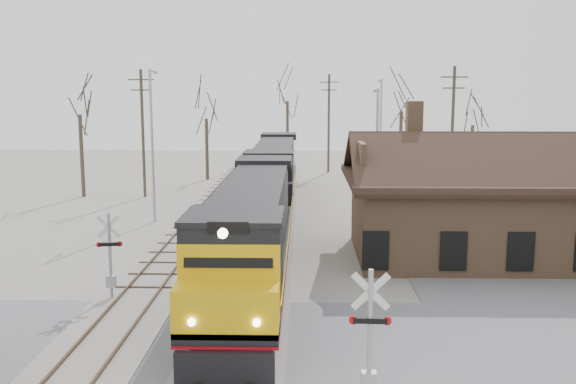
% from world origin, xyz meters
% --- Properties ---
extents(ground, '(140.00, 140.00, 0.00)m').
position_xyz_m(ground, '(0.00, 0.00, 0.00)').
color(ground, '#A6A095').
rests_on(ground, ground).
extents(road, '(60.00, 9.00, 0.03)m').
position_xyz_m(road, '(0.00, 0.00, 0.01)').
color(road, slate).
rests_on(road, ground).
extents(track_main, '(3.40, 90.00, 0.24)m').
position_xyz_m(track_main, '(0.00, 15.00, 0.07)').
color(track_main, '#A6A095').
rests_on(track_main, ground).
extents(track_siding, '(3.40, 90.00, 0.24)m').
position_xyz_m(track_siding, '(-4.50, 15.00, 0.07)').
color(track_siding, '#A6A095').
rests_on(track_siding, ground).
extents(depot, '(15.20, 9.31, 7.90)m').
position_xyz_m(depot, '(11.99, 12.00, 2.41)').
color(depot, '#866345').
rests_on(depot, ground).
extents(locomotive_lead, '(3.11, 20.82, 4.62)m').
position_xyz_m(locomotive_lead, '(0.00, 6.75, 2.43)').
color(locomotive_lead, black).
rests_on(locomotive_lead, ground).
extents(locomotive_trailing, '(3.11, 20.82, 4.38)m').
position_xyz_m(locomotive_trailing, '(0.00, 27.85, 2.43)').
color(locomotive_trailing, black).
rests_on(locomotive_trailing, ground).
extents(crossbuck_near, '(1.12, 0.29, 3.91)m').
position_xyz_m(crossbuck_near, '(3.99, -4.27, 1.85)').
color(crossbuck_near, '#A5A8AD').
rests_on(crossbuck_near, ground).
extents(crossbuck_far, '(1.03, 0.29, 3.62)m').
position_xyz_m(crossbuck_far, '(-5.54, 4.61, 1.73)').
color(crossbuck_far, '#A5A8AD').
rests_on(crossbuck_far, ground).
extents(streetlight_a, '(0.25, 2.04, 9.77)m').
position_xyz_m(streetlight_a, '(-7.42, 20.39, 5.43)').
color(streetlight_a, '#A5A8AD').
rests_on(streetlight_a, ground).
extents(streetlight_b, '(0.25, 2.04, 8.58)m').
position_xyz_m(streetlight_b, '(6.88, 20.68, 4.82)').
color(streetlight_b, '#A5A8AD').
rests_on(streetlight_b, ground).
extents(streetlight_c, '(0.25, 2.04, 9.39)m').
position_xyz_m(streetlight_c, '(8.67, 33.91, 5.24)').
color(streetlight_c, '#A5A8AD').
rests_on(streetlight_c, ground).
extents(utility_pole_a, '(2.00, 0.24, 10.06)m').
position_xyz_m(utility_pole_a, '(-10.48, 30.15, 5.26)').
color(utility_pole_a, '#382D23').
rests_on(utility_pole_a, ground).
extents(utility_pole_b, '(2.00, 0.24, 10.06)m').
position_xyz_m(utility_pole_b, '(4.79, 46.05, 5.25)').
color(utility_pole_b, '#382D23').
rests_on(utility_pole_b, ground).
extents(utility_pole_c, '(2.00, 0.24, 10.21)m').
position_xyz_m(utility_pole_c, '(13.29, 27.84, 5.33)').
color(utility_pole_c, '#382D23').
rests_on(utility_pole_c, ground).
extents(tree_a, '(4.37, 4.37, 10.71)m').
position_xyz_m(tree_a, '(-15.42, 30.08, 7.62)').
color(tree_a, '#382D23').
rests_on(tree_a, ground).
extents(tree_b, '(3.86, 3.86, 9.45)m').
position_xyz_m(tree_b, '(-6.98, 40.34, 6.72)').
color(tree_b, '#382D23').
rests_on(tree_b, ground).
extents(tree_c, '(4.84, 4.84, 11.86)m').
position_xyz_m(tree_c, '(0.43, 50.32, 8.45)').
color(tree_c, '#382D23').
rests_on(tree_c, ground).
extents(tree_d, '(4.37, 4.37, 10.71)m').
position_xyz_m(tree_d, '(11.20, 39.37, 7.63)').
color(tree_d, '#382D23').
rests_on(tree_d, ground).
extents(tree_e, '(3.51, 3.51, 8.60)m').
position_xyz_m(tree_e, '(17.77, 39.33, 6.11)').
color(tree_e, '#382D23').
rests_on(tree_e, ground).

